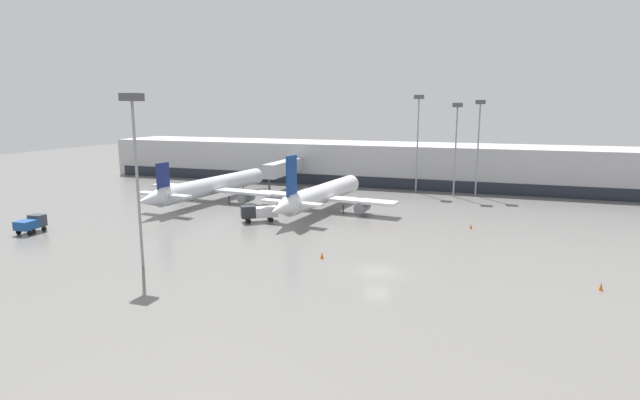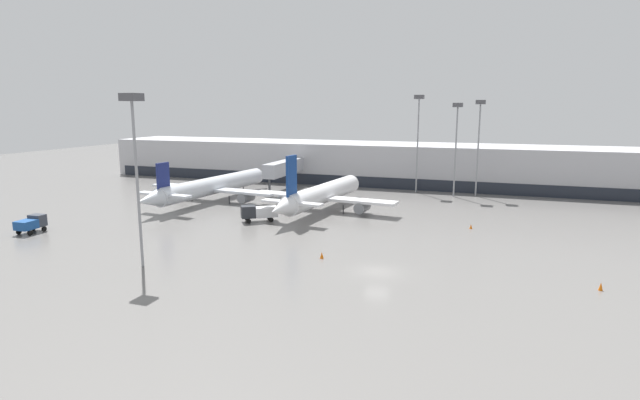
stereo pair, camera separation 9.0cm
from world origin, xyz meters
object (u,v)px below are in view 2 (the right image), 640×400
at_px(apron_light_mast_4, 480,121).
at_px(service_truck_0, 31,223).
at_px(traffic_cone_2, 322,255).
at_px(traffic_cone_4, 38,217).
at_px(service_truck_1, 259,212).
at_px(apron_light_mast_0, 457,123).
at_px(apron_light_mast_5, 419,117).
at_px(traffic_cone_3, 471,226).
at_px(parked_jet_0, 212,186).
at_px(parked_jet_2, 322,194).
at_px(traffic_cone_1, 601,286).
at_px(apron_light_mast_1, 134,132).

bearing_deg(apron_light_mast_4, service_truck_0, -138.21).
xyz_separation_m(traffic_cone_2, traffic_cone_4, (-48.37, 4.95, -0.08)).
distance_m(service_truck_1, apron_light_mast_0, 43.08).
bearing_deg(service_truck_1, apron_light_mast_5, -153.46).
bearing_deg(traffic_cone_3, service_truck_0, -158.49).
distance_m(parked_jet_0, parked_jet_2, 21.87).
bearing_deg(traffic_cone_4, traffic_cone_3, 13.73).
bearing_deg(traffic_cone_1, traffic_cone_4, 175.67).
xyz_separation_m(service_truck_1, apron_light_mast_1, (-2.30, -23.78, 13.10)).
height_order(service_truck_0, traffic_cone_1, service_truck_0).
bearing_deg(traffic_cone_1, parked_jet_2, 144.82).
distance_m(traffic_cone_4, apron_light_mast_0, 73.69).
relative_size(parked_jet_0, apron_light_mast_0, 2.07).
distance_m(service_truck_0, apron_light_mast_1, 28.55).
xyz_separation_m(parked_jet_2, service_truck_1, (-6.42, -10.64, -1.31)).
bearing_deg(parked_jet_0, parked_jet_2, -87.79).
bearing_deg(parked_jet_2, service_truck_1, 155.11).
bearing_deg(service_truck_0, traffic_cone_2, -89.91).
relative_size(parked_jet_0, parked_jet_2, 1.13).
height_order(parked_jet_2, service_truck_1, parked_jet_2).
relative_size(traffic_cone_1, apron_light_mast_5, 0.04).
distance_m(apron_light_mast_1, apron_light_mast_4, 66.31).
relative_size(traffic_cone_2, traffic_cone_4, 1.29).
bearing_deg(service_truck_1, parked_jet_2, -156.44).
xyz_separation_m(service_truck_0, apron_light_mast_5, (45.02, 51.10, 13.88)).
bearing_deg(traffic_cone_2, service_truck_0, -177.27).
bearing_deg(apron_light_mast_4, apron_light_mast_0, -150.84).
relative_size(traffic_cone_3, traffic_cone_4, 1.07).
distance_m(service_truck_1, apron_light_mast_1, 27.25).
height_order(apron_light_mast_0, apron_light_mast_4, apron_light_mast_4).
bearing_deg(traffic_cone_3, apron_light_mast_5, 113.01).
relative_size(service_truck_0, apron_light_mast_4, 0.21).
distance_m(traffic_cone_3, apron_light_mast_5, 34.44).
relative_size(traffic_cone_2, traffic_cone_3, 1.20).
distance_m(service_truck_0, apron_light_mast_0, 72.67).
bearing_deg(apron_light_mast_4, apron_light_mast_5, 177.74).
bearing_deg(apron_light_mast_1, traffic_cone_1, 10.35).
bearing_deg(service_truck_1, apron_light_mast_4, -166.79).
distance_m(traffic_cone_4, apron_light_mast_4, 78.23).
bearing_deg(service_truck_1, apron_light_mast_1, 49.13).
relative_size(service_truck_0, apron_light_mast_1, 0.21).
relative_size(traffic_cone_2, apron_light_mast_4, 0.04).
relative_size(apron_light_mast_0, apron_light_mast_4, 0.97).
bearing_deg(apron_light_mast_5, traffic_cone_2, -93.84).
relative_size(traffic_cone_2, apron_light_mast_1, 0.04).
bearing_deg(parked_jet_2, apron_light_mast_5, -20.54).
bearing_deg(traffic_cone_4, apron_light_mast_5, 40.52).
relative_size(parked_jet_2, traffic_cone_2, 43.07).
bearing_deg(service_truck_0, apron_light_mast_1, -109.20).
relative_size(parked_jet_0, service_truck_1, 6.72).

